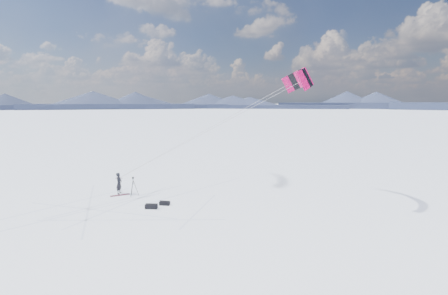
{
  "coord_description": "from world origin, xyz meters",
  "views": [
    {
      "loc": [
        7.93,
        -21.44,
        7.01
      ],
      "look_at": [
        6.83,
        2.52,
        3.59
      ],
      "focal_mm": 26.0,
      "sensor_mm": 36.0,
      "label": 1
    }
  ],
  "objects_px": {
    "snowkiter": "(120,194)",
    "gear_bag_a": "(151,206)",
    "snowboard": "(120,195)",
    "gear_bag_b": "(165,203)",
    "tripod": "(133,184)"
  },
  "relations": [
    {
      "from": "tripod",
      "to": "gear_bag_b",
      "type": "height_order",
      "value": "tripod"
    },
    {
      "from": "snowboard",
      "to": "gear_bag_b",
      "type": "xyz_separation_m",
      "value": [
        3.88,
        -2.13,
        0.12
      ]
    },
    {
      "from": "snowboard",
      "to": "gear_bag_a",
      "type": "height_order",
      "value": "gear_bag_a"
    },
    {
      "from": "tripod",
      "to": "gear_bag_a",
      "type": "relative_size",
      "value": 1.83
    },
    {
      "from": "snowkiter",
      "to": "gear_bag_a",
      "type": "distance_m",
      "value": 4.75
    },
    {
      "from": "gear_bag_a",
      "to": "snowkiter",
      "type": "bearing_deg",
      "value": 135.56
    },
    {
      "from": "gear_bag_a",
      "to": "tripod",
      "type": "bearing_deg",
      "value": 126.82
    },
    {
      "from": "snowboard",
      "to": "gear_bag_b",
      "type": "bearing_deg",
      "value": -58.71
    },
    {
      "from": "snowboard",
      "to": "gear_bag_b",
      "type": "distance_m",
      "value": 4.43
    },
    {
      "from": "gear_bag_b",
      "to": "tripod",
      "type": "bearing_deg",
      "value": 150.17
    },
    {
      "from": "snowboard",
      "to": "tripod",
      "type": "relative_size",
      "value": 0.99
    },
    {
      "from": "snowkiter",
      "to": "snowboard",
      "type": "distance_m",
      "value": 0.49
    },
    {
      "from": "snowkiter",
      "to": "tripod",
      "type": "relative_size",
      "value": 1.13
    },
    {
      "from": "snowboard",
      "to": "snowkiter",
      "type": "bearing_deg",
      "value": 84.7
    },
    {
      "from": "snowkiter",
      "to": "gear_bag_a",
      "type": "relative_size",
      "value": 2.07
    }
  ]
}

